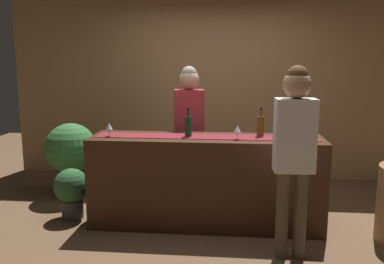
{
  "coord_description": "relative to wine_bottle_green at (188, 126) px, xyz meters",
  "views": [
    {
      "loc": [
        0.26,
        -4.19,
        1.76
      ],
      "look_at": [
        -0.15,
        0.0,
        1.0
      ],
      "focal_mm": 38.63,
      "sensor_mm": 36.0,
      "label": 1
    }
  ],
  "objects": [
    {
      "name": "wine_bottle_amber",
      "position": [
        0.75,
        0.08,
        0.0
      ],
      "size": [
        0.07,
        0.07,
        0.3
      ],
      "color": "brown",
      "rests_on": "bar_counter"
    },
    {
      "name": "bar_counter",
      "position": [
        0.19,
        -0.0,
        -0.59
      ],
      "size": [
        2.41,
        0.6,
        0.95
      ],
      "primitive_type": "cube",
      "color": "#3D2314",
      "rests_on": "ground"
    },
    {
      "name": "ground_plane",
      "position": [
        0.19,
        -0.0,
        -1.06
      ],
      "size": [
        10.0,
        10.0,
        0.0
      ],
      "primitive_type": "plane",
      "color": "brown"
    },
    {
      "name": "bartender",
      "position": [
        -0.05,
        0.58,
        -0.04
      ],
      "size": [
        0.37,
        0.26,
        1.67
      ],
      "rotation": [
        0.0,
        0.0,
        3.32
      ],
      "color": "#26262B",
      "rests_on": "ground"
    },
    {
      "name": "customer_sipping",
      "position": [
        0.98,
        -0.68,
        -0.01
      ],
      "size": [
        0.35,
        0.24,
        1.7
      ],
      "rotation": [
        0.0,
        0.0,
        0.05
      ],
      "color": "brown",
      "rests_on": "ground"
    },
    {
      "name": "counter_runner_cloth",
      "position": [
        0.19,
        -0.0,
        -0.11
      ],
      "size": [
        2.29,
        0.28,
        0.01
      ],
      "primitive_type": "cube",
      "color": "maroon",
      "rests_on": "bar_counter"
    },
    {
      "name": "back_wall",
      "position": [
        0.19,
        1.9,
        0.39
      ],
      "size": [
        6.0,
        0.12,
        2.9
      ],
      "primitive_type": "cube",
      "color": "tan",
      "rests_on": "ground"
    },
    {
      "name": "potted_plant_small",
      "position": [
        -1.3,
        0.03,
        -0.74
      ],
      "size": [
        0.38,
        0.38,
        0.56
      ],
      "color": "#4C4C51",
      "rests_on": "ground"
    },
    {
      "name": "wine_glass_near_customer",
      "position": [
        0.51,
        -0.12,
        -0.01
      ],
      "size": [
        0.07,
        0.07,
        0.14
      ],
      "color": "silver",
      "rests_on": "bar_counter"
    },
    {
      "name": "potted_plant_tall",
      "position": [
        -1.58,
        0.75,
        -0.52
      ],
      "size": [
        0.65,
        0.65,
        0.95
      ],
      "color": "#4C4C51",
      "rests_on": "ground"
    },
    {
      "name": "wine_bottle_green",
      "position": [
        0.0,
        0.0,
        0.0
      ],
      "size": [
        0.07,
        0.07,
        0.3
      ],
      "color": "#194723",
      "rests_on": "bar_counter"
    },
    {
      "name": "wine_glass_mid_counter",
      "position": [
        -0.81,
        -0.09,
        -0.01
      ],
      "size": [
        0.07,
        0.07,
        0.14
      ],
      "color": "silver",
      "rests_on": "bar_counter"
    }
  ]
}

